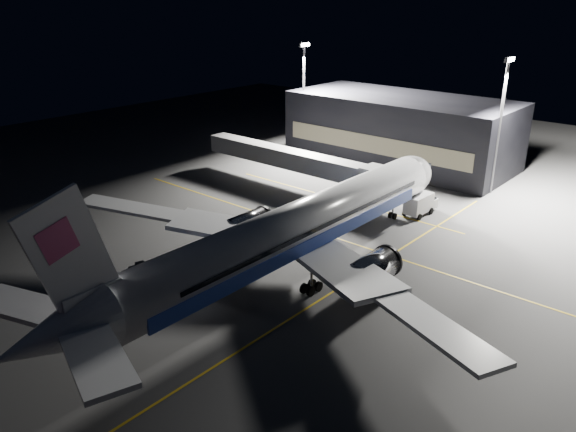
% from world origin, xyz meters
% --- Properties ---
extents(ground, '(200.00, 200.00, 0.00)m').
position_xyz_m(ground, '(0.00, 0.00, 0.00)').
color(ground, '#4C4C4F').
rests_on(ground, ground).
extents(guide_line_main, '(0.25, 80.00, 0.01)m').
position_xyz_m(guide_line_main, '(10.00, 0.00, 0.01)').
color(guide_line_main, gold).
rests_on(guide_line_main, ground).
extents(guide_line_cross, '(70.00, 0.25, 0.01)m').
position_xyz_m(guide_line_cross, '(0.00, -6.00, 0.01)').
color(guide_line_cross, gold).
rests_on(guide_line_cross, ground).
extents(guide_line_side, '(0.25, 40.00, 0.01)m').
position_xyz_m(guide_line_side, '(22.00, 10.00, 0.01)').
color(guide_line_side, gold).
rests_on(guide_line_side, ground).
extents(airliner, '(61.48, 54.22, 16.64)m').
position_xyz_m(airliner, '(-1.08, 0.00, 5.16)').
color(airliner, silver).
rests_on(airliner, ground).
extents(terminal, '(18.12, 40.00, 12.00)m').
position_xyz_m(terminal, '(45.98, 14.00, 6.00)').
color(terminal, black).
rests_on(terminal, ground).
extents(jet_bridge, '(3.60, 34.40, 6.30)m').
position_xyz_m(jet_bridge, '(22.00, 18.06, 4.58)').
color(jet_bridge, '#B2B2B7').
rests_on(jet_bridge, ground).
extents(floodlight_mast_north, '(2.40, 0.68, 20.70)m').
position_xyz_m(floodlight_mast_north, '(40.00, 31.99, 12.37)').
color(floodlight_mast_north, '#59595E').
rests_on(floodlight_mast_north, ground).
extents(floodlight_mast_south, '(2.40, 0.67, 20.70)m').
position_xyz_m(floodlight_mast_south, '(40.00, -6.01, 12.37)').
color(floodlight_mast_south, '#59595E').
rests_on(floodlight_mast_south, ground).
extents(service_truck, '(6.02, 2.84, 3.03)m').
position_xyz_m(service_truck, '(24.60, -2.02, 1.62)').
color(service_truck, silver).
rests_on(service_truck, ground).
extents(baggage_tug, '(2.76, 2.44, 1.71)m').
position_xyz_m(baggage_tug, '(-12.56, 12.05, 0.79)').
color(baggage_tug, black).
rests_on(baggage_tug, ground).
extents(safety_cone_a, '(0.46, 0.46, 0.68)m').
position_xyz_m(safety_cone_a, '(-6.76, 11.84, 0.34)').
color(safety_cone_a, '#DA5909').
rests_on(safety_cone_a, ground).
extents(safety_cone_b, '(0.41, 0.41, 0.62)m').
position_xyz_m(safety_cone_b, '(6.00, 4.00, 0.31)').
color(safety_cone_b, '#DA5909').
rests_on(safety_cone_b, ground).
extents(safety_cone_c, '(0.42, 0.42, 0.63)m').
position_xyz_m(safety_cone_c, '(-7.03, 13.15, 0.31)').
color(safety_cone_c, '#DA5909').
rests_on(safety_cone_c, ground).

